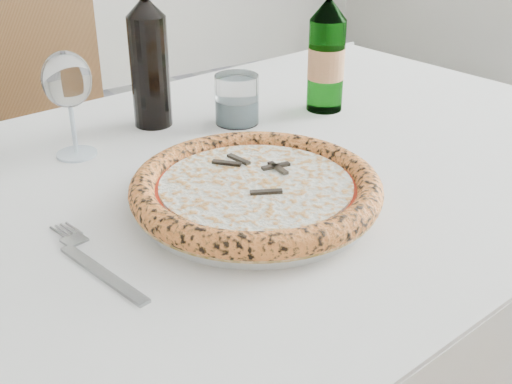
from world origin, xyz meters
TOP-DOWN VIEW (x-y plane):
  - dining_table at (-0.21, 0.30)m, footprint 1.50×0.97m
  - chair_far at (-0.23, 1.05)m, footprint 0.39×0.39m
  - plate at (-0.21, 0.20)m, footprint 0.30×0.30m
  - pizza at (-0.21, 0.20)m, footprint 0.32×0.32m
  - fork at (-0.43, 0.19)m, footprint 0.04×0.21m
  - wine_glass at (-0.34, 0.49)m, footprint 0.07×0.07m
  - tumbler at (-0.06, 0.46)m, footprint 0.07×0.07m
  - beer_bottle at (0.11, 0.43)m, footprint 0.06×0.06m
  - wine_bottle at (-0.18, 0.54)m, footprint 0.06×0.06m

SIDE VIEW (x-z plane):
  - chair_far at x=-0.23m, z-range 0.07..1.00m
  - dining_table at x=-0.21m, z-range 0.29..1.04m
  - fork at x=-0.43m, z-range 0.76..0.76m
  - plate at x=-0.21m, z-range 0.76..0.77m
  - pizza at x=-0.21m, z-range 0.77..0.80m
  - tumbler at x=-0.06m, z-range 0.75..0.83m
  - beer_bottle at x=0.11m, z-range 0.73..0.98m
  - wine_bottle at x=-0.18m, z-range 0.74..1.00m
  - wine_glass at x=-0.34m, z-range 0.79..0.95m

